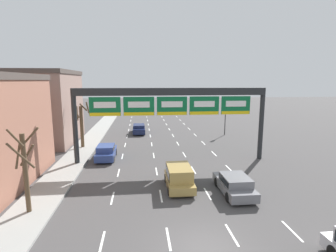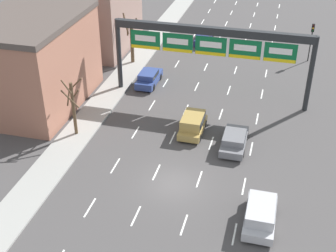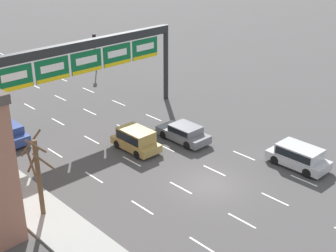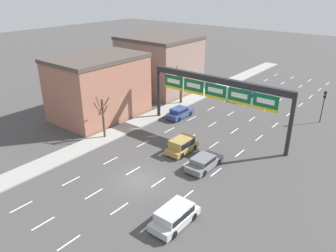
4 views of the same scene
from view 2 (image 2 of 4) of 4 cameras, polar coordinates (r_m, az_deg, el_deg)
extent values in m
plane|color=#474444|center=(34.39, 0.78, -7.05)|extent=(220.00, 220.00, 0.00)
cube|color=#999993|center=(37.36, -13.77, -4.43)|extent=(2.80, 110.00, 0.15)
cube|color=white|center=(32.81, -9.51, -9.78)|extent=(0.12, 2.00, 0.01)
cube|color=white|center=(36.38, -6.44, -4.83)|extent=(0.12, 2.00, 0.01)
cube|color=white|center=(40.25, -3.99, -0.78)|extent=(0.12, 2.00, 0.01)
cube|color=white|center=(44.35, -1.97, 2.54)|extent=(0.12, 2.00, 0.01)
cube|color=white|center=(48.62, -0.30, 5.28)|extent=(0.12, 2.00, 0.01)
cube|color=white|center=(53.02, 1.11, 7.57)|extent=(0.12, 2.00, 0.01)
cube|color=white|center=(57.52, 2.31, 9.51)|extent=(0.12, 2.00, 0.01)
cube|color=white|center=(62.09, 3.35, 11.16)|extent=(0.12, 2.00, 0.01)
cube|color=white|center=(66.72, 4.25, 12.57)|extent=(0.12, 2.00, 0.01)
cube|color=white|center=(71.41, 5.05, 13.80)|extent=(0.12, 2.00, 0.01)
cube|color=white|center=(76.13, 5.75, 14.88)|extent=(0.12, 2.00, 0.01)
cube|color=white|center=(31.82, -3.94, -10.89)|extent=(0.12, 2.00, 0.01)
cube|color=white|center=(35.49, -1.42, -5.66)|extent=(0.12, 2.00, 0.01)
cube|color=white|center=(39.45, 0.57, -1.43)|extent=(0.12, 2.00, 0.01)
cube|color=white|center=(43.63, 2.19, 2.01)|extent=(0.12, 2.00, 0.01)
cube|color=white|center=(47.96, 3.52, 4.83)|extent=(0.12, 2.00, 0.01)
cube|color=white|center=(52.41, 4.64, 7.18)|extent=(0.12, 2.00, 0.01)
cube|color=white|center=(56.96, 5.59, 9.16)|extent=(0.12, 2.00, 0.01)
cube|color=white|center=(61.57, 6.41, 10.84)|extent=(0.12, 2.00, 0.01)
cube|color=white|center=(66.24, 7.12, 12.28)|extent=(0.12, 2.00, 0.01)
cube|color=white|center=(70.96, 7.74, 13.53)|extent=(0.12, 2.00, 0.01)
cube|color=white|center=(75.71, 8.29, 14.62)|extent=(0.12, 2.00, 0.01)
cube|color=white|center=(31.15, 1.96, -11.95)|extent=(0.12, 2.00, 0.01)
cube|color=white|center=(34.89, 3.83, -6.48)|extent=(0.12, 2.00, 0.01)
cube|color=white|center=(38.91, 5.29, -2.09)|extent=(0.12, 2.00, 0.01)
cube|color=white|center=(43.14, 6.47, 1.45)|extent=(0.12, 2.00, 0.01)
cube|color=white|center=(47.52, 7.43, 4.35)|extent=(0.12, 2.00, 0.01)
cube|color=white|center=(52.01, 8.24, 6.75)|extent=(0.12, 2.00, 0.01)
cube|color=white|center=(56.58, 8.92, 8.77)|extent=(0.12, 2.00, 0.01)
cube|color=white|center=(61.23, 9.51, 10.48)|extent=(0.12, 2.00, 0.01)
cube|color=white|center=(65.92, 10.01, 11.95)|extent=(0.12, 2.00, 0.01)
cube|color=white|center=(70.66, 10.46, 13.23)|extent=(0.12, 2.00, 0.01)
cube|color=white|center=(75.43, 10.85, 14.34)|extent=(0.12, 2.00, 0.01)
cube|color=white|center=(30.82, 8.10, -12.91)|extent=(0.12, 2.00, 0.01)
cube|color=white|center=(34.59, 9.23, -7.26)|extent=(0.12, 2.00, 0.01)
cube|color=white|center=(38.65, 10.11, -2.76)|extent=(0.12, 2.00, 0.01)
cube|color=white|center=(42.90, 10.81, 0.87)|extent=(0.12, 2.00, 0.01)
cube|color=white|center=(47.30, 11.39, 3.84)|extent=(0.12, 2.00, 0.01)
cube|color=white|center=(51.81, 11.87, 6.29)|extent=(0.12, 2.00, 0.01)
cube|color=white|center=(56.40, 12.27, 8.35)|extent=(0.12, 2.00, 0.01)
cube|color=white|center=(61.06, 12.62, 10.10)|extent=(0.12, 2.00, 0.01)
cube|color=white|center=(65.77, 12.92, 11.59)|extent=(0.12, 2.00, 0.01)
cube|color=white|center=(70.51, 13.18, 12.89)|extent=(0.12, 2.00, 0.01)
cube|color=white|center=(75.29, 13.42, 14.02)|extent=(0.12, 2.00, 0.01)
cylinder|color=#232628|center=(46.38, -5.99, 8.64)|extent=(0.46, 0.46, 7.20)
cylinder|color=#232628|center=(43.80, 16.97, 6.00)|extent=(0.46, 0.46, 7.20)
cube|color=#232628|center=(42.99, 5.40, 11.47)|extent=(18.10, 0.60, 0.70)
cube|color=#0C6033|center=(44.49, -2.77, 10.45)|extent=(2.85, 0.08, 1.74)
cube|color=white|center=(44.39, -2.80, 10.62)|extent=(1.99, 0.02, 0.56)
cube|color=yellow|center=(44.70, -2.77, 9.58)|extent=(2.79, 0.02, 0.31)
cube|color=#0C6033|center=(43.71, 1.17, 10.09)|extent=(2.85, 0.08, 1.74)
cube|color=white|center=(43.61, 1.16, 10.26)|extent=(1.99, 0.02, 0.56)
cube|color=yellow|center=(43.93, 1.15, 9.20)|extent=(2.79, 0.02, 0.31)
cube|color=#0C6033|center=(43.14, 5.23, 9.67)|extent=(2.85, 0.08, 1.74)
cube|color=white|center=(43.04, 5.23, 9.85)|extent=(1.99, 0.02, 0.56)
cube|color=yellow|center=(43.37, 5.18, 8.78)|extent=(2.79, 0.02, 0.31)
cube|color=#0C6033|center=(42.79, 9.37, 9.20)|extent=(2.85, 0.08, 1.74)
cube|color=white|center=(42.69, 9.38, 9.37)|extent=(1.99, 0.02, 0.56)
cube|color=yellow|center=(43.02, 9.28, 8.30)|extent=(2.79, 0.02, 0.31)
cube|color=#0C6033|center=(42.66, 13.54, 8.67)|extent=(2.85, 0.08, 1.74)
cube|color=white|center=(42.56, 13.57, 8.84)|extent=(1.99, 0.02, 0.56)
cube|color=yellow|center=(42.89, 13.42, 7.77)|extent=(2.79, 0.02, 0.31)
cube|color=#9E6651|center=(44.99, -16.19, 7.31)|extent=(8.48, 12.09, 7.93)
cube|color=#4C423D|center=(43.54, -17.01, 12.37)|extent=(8.65, 12.33, 0.50)
cube|color=gray|center=(57.66, -10.38, 13.66)|extent=(11.35, 10.55, 8.67)
cube|color=slate|center=(38.41, 8.08, -1.89)|extent=(1.88, 4.39, 0.61)
cube|color=slate|center=(37.87, 8.09, -1.37)|extent=(1.73, 2.28, 0.54)
cube|color=black|center=(37.87, 8.09, -1.37)|extent=(1.77, 2.10, 0.39)
cylinder|color=black|center=(39.68, 7.10, -0.93)|extent=(0.22, 0.66, 0.66)
cylinder|color=black|center=(39.56, 9.54, -1.26)|extent=(0.22, 0.66, 0.66)
cylinder|color=black|center=(37.49, 6.50, -3.01)|extent=(0.22, 0.66, 0.66)
cylinder|color=black|center=(37.36, 9.08, -3.37)|extent=(0.22, 0.66, 0.66)
cube|color=#B7B7BC|center=(31.47, 11.16, -10.88)|extent=(1.95, 4.28, 0.61)
cube|color=#B7B7BC|center=(31.00, 11.27, -10.01)|extent=(1.79, 3.00, 0.74)
cube|color=black|center=(31.00, 11.27, -10.01)|extent=(1.83, 2.76, 0.53)
cylinder|color=black|center=(32.57, 9.77, -9.41)|extent=(0.22, 0.66, 0.66)
cylinder|color=black|center=(32.57, 12.90, -9.83)|extent=(0.22, 0.66, 0.66)
cylinder|color=black|center=(30.66, 9.22, -12.47)|extent=(0.22, 0.66, 0.66)
cylinder|color=black|center=(30.65, 12.58, -12.92)|extent=(0.22, 0.66, 0.66)
cube|color=#19234C|center=(59.07, 4.43, 10.63)|extent=(1.78, 4.58, 0.75)
cube|color=#19234C|center=(58.61, 4.40, 11.08)|extent=(1.63, 2.38, 0.44)
cube|color=black|center=(58.61, 4.40, 11.08)|extent=(1.67, 2.19, 0.31)
cylinder|color=black|center=(60.56, 3.92, 10.93)|extent=(0.22, 0.66, 0.66)
cylinder|color=black|center=(60.30, 5.43, 10.78)|extent=(0.22, 0.66, 0.66)
cylinder|color=black|center=(58.03, 3.37, 10.03)|extent=(0.22, 0.66, 0.66)
cylinder|color=black|center=(57.77, 4.95, 9.86)|extent=(0.22, 0.66, 0.66)
cube|color=navy|center=(48.21, -2.31, 5.74)|extent=(1.78, 4.29, 0.70)
cube|color=navy|center=(47.72, -2.42, 6.29)|extent=(1.63, 2.23, 0.55)
cube|color=black|center=(47.72, -2.42, 6.29)|extent=(1.67, 2.05, 0.40)
cylinder|color=black|center=(49.63, -2.77, 6.23)|extent=(0.22, 0.66, 0.66)
cylinder|color=black|center=(49.22, -0.98, 6.03)|extent=(0.22, 0.66, 0.66)
cylinder|color=black|center=(47.43, -3.68, 4.95)|extent=(0.22, 0.66, 0.66)
cylinder|color=black|center=(47.00, -1.82, 4.74)|extent=(0.22, 0.66, 0.66)
cube|color=#A88947|center=(39.96, 3.03, -0.19)|extent=(1.85, 3.92, 0.58)
cube|color=#A88947|center=(39.54, 3.04, 0.69)|extent=(1.70, 2.75, 0.90)
cube|color=black|center=(39.54, 3.04, 0.69)|extent=(1.74, 2.53, 0.65)
cylinder|color=black|center=(41.17, 2.22, 0.60)|extent=(0.22, 0.66, 0.66)
cylinder|color=black|center=(40.90, 4.51, 0.29)|extent=(0.22, 0.66, 0.66)
cylinder|color=black|center=(39.21, 1.46, -1.10)|extent=(0.22, 0.66, 0.66)
cylinder|color=black|center=(38.93, 3.86, -1.43)|extent=(0.22, 0.66, 0.66)
cylinder|color=black|center=(55.50, 16.92, 9.25)|extent=(0.12, 0.12, 3.45)
cube|color=black|center=(54.77, 17.27, 11.35)|extent=(0.30, 0.24, 0.90)
sphere|color=#3D0E0C|center=(54.56, 17.32, 11.60)|extent=(0.20, 0.20, 0.20)
sphere|color=gold|center=(54.65, 17.27, 11.30)|extent=(0.20, 0.20, 0.20)
sphere|color=#0E3515|center=(54.75, 17.22, 11.01)|extent=(0.20, 0.20, 0.20)
cylinder|color=brown|center=(39.34, -11.43, 2.06)|extent=(0.28, 0.28, 4.75)
cylinder|color=brown|center=(39.19, -11.34, 3.61)|extent=(0.92, 0.13, 1.32)
cylinder|color=brown|center=(38.02, -12.30, 4.69)|extent=(1.06, 0.48, 0.99)
cylinder|color=brown|center=(38.89, -11.23, 5.02)|extent=(1.35, 0.32, 1.40)
cylinder|color=brown|center=(38.21, -11.87, 3.22)|extent=(1.39, 0.37, 1.59)
cylinder|color=brown|center=(38.99, -12.03, 3.48)|extent=(0.15, 0.78, 1.37)
cylinder|color=brown|center=(52.46, -4.41, 10.23)|extent=(0.39, 0.39, 4.82)
cylinder|color=brown|center=(51.31, -4.21, 12.50)|extent=(0.77, 0.94, 0.95)
cylinder|color=brown|center=(51.50, -3.65, 12.47)|extent=(0.26, 1.69, 1.49)
cylinder|color=brown|center=(51.93, -4.95, 11.89)|extent=(0.42, 0.99, 1.62)
cylinder|color=brown|center=(51.52, -5.17, 12.34)|extent=(1.04, 1.19, 2.01)
camera|label=1|loc=(22.35, -13.41, -6.75)|focal=28.00mm
camera|label=3|loc=(28.59, -55.97, 6.63)|focal=50.00mm
camera|label=4|loc=(14.91, 67.78, -5.35)|focal=35.00mm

